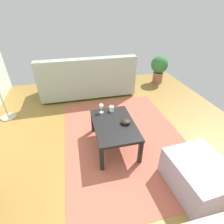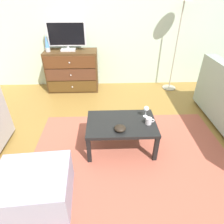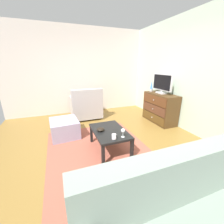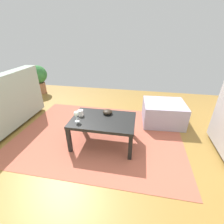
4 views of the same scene
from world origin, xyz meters
The scene contains 13 objects.
ground_plane centered at (0.00, 0.00, -0.03)m, with size 5.71×4.81×0.05m, color olive.
wall_accent_rear centered at (0.00, 2.17, 1.37)m, with size 5.71×0.12×2.75m, color beige.
wall_plain_left centered at (-2.62, 0.00, 1.37)m, with size 0.12×4.81×2.75m, color silver.
area_rug centered at (0.20, -0.20, 0.00)m, with size 2.60×1.90×0.01m, color #A45240.
dresser centered at (-0.80, 1.85, 0.41)m, with size 1.04×0.49×0.82m.
tv centered at (-0.83, 1.88, 1.10)m, with size 0.72×0.18×0.53m.
lava_lamp centered at (-1.21, 1.81, 0.97)m, with size 0.09×0.09×0.33m.
coffee_table centered at (0.08, 0.00, 0.36)m, with size 0.89×0.59×0.41m.
wine_glass centered at (0.41, 0.13, 0.53)m, with size 0.07×0.07×0.16m.
mug centered at (0.42, -0.04, 0.46)m, with size 0.11×0.08×0.08m.
bowl_decorative centered at (0.05, -0.16, 0.44)m, with size 0.14×0.14×0.06m, color black.
armchair centered at (-1.85, -0.06, 0.38)m, with size 0.80×0.88×0.93m.
ottoman centered at (-0.84, -0.77, 0.20)m, with size 0.70×0.60×0.39m, color #9992AD.
Camera 3 is at (2.42, -0.84, 1.59)m, focal length 23.19 mm.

